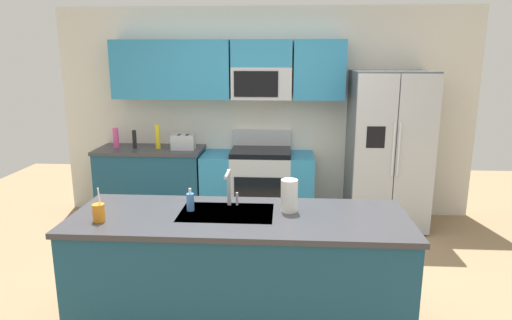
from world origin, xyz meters
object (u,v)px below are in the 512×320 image
object	(u,v)px
range_oven	(258,185)
soap_dispenser	(190,202)
bottle_pink	(116,138)
pepper_mill	(134,139)
drink_cup_orange	(99,212)
sink_faucet	(229,185)
toaster	(183,142)
paper_towel_roll	(289,196)
refrigerator	(388,150)
bottle_yellow	(158,137)

from	to	relation	value
range_oven	soap_dispenser	world-z (taller)	range_oven
soap_dispenser	bottle_pink	bearing A→B (deg)	122.11
pepper_mill	drink_cup_orange	xyz separation A→B (m)	(0.58, -2.48, -0.05)
bottle_pink	sink_faucet	bearing A→B (deg)	-51.56
toaster	bottle_pink	world-z (taller)	bottle_pink
bottle_pink	drink_cup_orange	distance (m)	2.61
bottle_pink	sink_faucet	world-z (taller)	sink_faucet
sink_faucet	drink_cup_orange	size ratio (longest dim) A/B	1.16
pepper_mill	toaster	bearing A→B (deg)	-4.60
drink_cup_orange	paper_towel_roll	world-z (taller)	drink_cup_orange
range_oven	refrigerator	distance (m)	1.62
range_oven	paper_towel_roll	xyz separation A→B (m)	(0.36, -2.20, 0.58)
bottle_pink	soap_dispenser	world-z (taller)	bottle_pink
bottle_pink	paper_towel_roll	distance (m)	3.04
range_oven	soap_dispenser	bearing A→B (deg)	-99.29
refrigerator	soap_dispenser	world-z (taller)	refrigerator
sink_faucet	bottle_yellow	bearing A→B (deg)	118.62
refrigerator	pepper_mill	bearing A→B (deg)	178.70
toaster	refrigerator	bearing A→B (deg)	-0.46
refrigerator	paper_towel_roll	distance (m)	2.43
sink_faucet	paper_towel_roll	world-z (taller)	sink_faucet
bottle_pink	paper_towel_roll	world-z (taller)	bottle_pink
pepper_mill	bottle_yellow	bearing A→B (deg)	-4.16
sink_faucet	toaster	bearing A→B (deg)	111.64
range_oven	toaster	xyz separation A→B (m)	(-0.91, -0.05, 0.55)
pepper_mill	soap_dispenser	bearing A→B (deg)	-62.42
refrigerator	bottle_pink	world-z (taller)	refrigerator
range_oven	bottle_yellow	size ratio (longest dim) A/B	4.54
pepper_mill	range_oven	bearing A→B (deg)	0.09
refrigerator	bottle_yellow	size ratio (longest dim) A/B	6.18
refrigerator	bottle_pink	xyz separation A→B (m)	(-3.30, 0.06, 0.10)
pepper_mill	drink_cup_orange	bearing A→B (deg)	-76.91
toaster	soap_dispenser	xyz separation A→B (m)	(0.54, -2.18, -0.02)
bottle_yellow	range_oven	bearing A→B (deg)	1.13
paper_towel_roll	drink_cup_orange	bearing A→B (deg)	-167.55
sink_faucet	drink_cup_orange	bearing A→B (deg)	-156.57
drink_cup_orange	paper_towel_roll	xyz separation A→B (m)	(1.31, 0.29, 0.06)
soap_dispenser	paper_towel_roll	xyz separation A→B (m)	(0.73, 0.03, 0.05)
bottle_pink	pepper_mill	bearing A→B (deg)	1.95
bottle_yellow	drink_cup_orange	distance (m)	2.48
range_oven	drink_cup_orange	bearing A→B (deg)	-110.91
toaster	sink_faucet	bearing A→B (deg)	-68.36
pepper_mill	bottle_pink	bearing A→B (deg)	-178.05
bottle_yellow	sink_faucet	distance (m)	2.38
refrigerator	soap_dispenser	xyz separation A→B (m)	(-1.91, -2.16, 0.04)
toaster	bottle_yellow	xyz separation A→B (m)	(-0.32, 0.03, 0.06)
refrigerator	drink_cup_orange	size ratio (longest dim) A/B	7.61
bottle_pink	sink_faucet	size ratio (longest dim) A/B	0.88
refrigerator	range_oven	bearing A→B (deg)	177.33
range_oven	pepper_mill	world-z (taller)	pepper_mill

